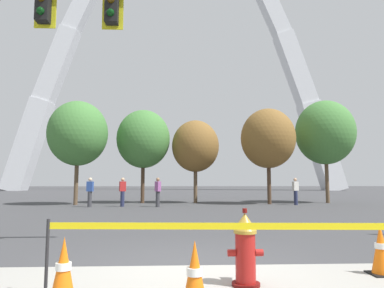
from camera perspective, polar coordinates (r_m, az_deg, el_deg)
ground_plane at (r=5.99m, az=0.58°, el=-18.98°), size 240.00×240.00×0.00m
fire_hydrant at (r=4.87m, az=8.51°, el=-16.30°), size 0.46×0.48×0.99m
caution_tape_barrier at (r=4.54m, az=16.37°, el=-14.82°), size 5.96×0.42×0.89m
traffic_cone_by_hydrant at (r=4.37m, az=-19.91°, el=-18.65°), size 0.36×0.36×0.73m
traffic_cone_mid_sidewalk at (r=6.03m, az=28.00°, el=-14.73°), size 0.36×0.36×0.73m
traffic_cone_curb_edge at (r=3.91m, az=0.44°, el=-20.54°), size 0.36×0.36×0.73m
monument_arch at (r=63.21m, az=-2.26°, el=14.03°), size 56.36×3.28×53.17m
tree_far_left at (r=22.68m, az=-17.80°, el=1.62°), size 3.58×3.58×6.26m
tree_left_mid at (r=23.58m, az=-7.79°, el=0.78°), size 3.47×3.47×6.08m
tree_center_left at (r=23.46m, az=0.55°, el=-0.36°), size 3.09×3.09×5.41m
tree_center_right at (r=22.75m, az=12.08°, el=0.88°), size 3.40×3.40×5.94m
tree_right_mid at (r=25.23m, az=20.53°, el=1.73°), size 3.86×3.86×6.75m
pedestrian_walking_left at (r=19.65m, az=-5.50°, el=-7.63°), size 0.36×0.39×1.59m
pedestrian_standing_center at (r=22.22m, az=16.24°, el=-7.24°), size 0.39×0.31×1.59m
pedestrian_walking_right at (r=20.24m, az=-11.06°, el=-7.50°), size 0.39×0.32×1.59m
pedestrian_near_trees at (r=20.35m, az=-16.03°, el=-7.37°), size 0.37×0.26×1.59m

